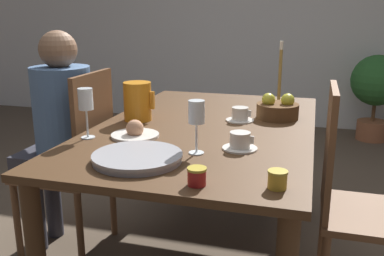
{
  "coord_description": "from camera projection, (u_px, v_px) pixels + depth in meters",
  "views": [
    {
      "loc": [
        0.49,
        -1.95,
        1.28
      ],
      "look_at": [
        0.0,
        -0.25,
        0.79
      ],
      "focal_mm": 40.0,
      "sensor_mm": 36.0,
      "label": 1
    }
  ],
  "objects": [
    {
      "name": "person_seated",
      "position": [
        59.0,
        124.0,
        2.24
      ],
      "size": [
        0.39,
        0.41,
        1.19
      ],
      "rotation": [
        0.0,
        0.0,
        1.57
      ],
      "color": "#33333D",
      "rests_on": "ground_plane"
    },
    {
      "name": "dining_table",
      "position": [
        206.0,
        144.0,
        2.1
      ],
      "size": [
        1.02,
        1.65,
        0.74
      ],
      "color": "#472D19",
      "rests_on": "ground_plane"
    },
    {
      "name": "chair_opposite",
      "position": [
        354.0,
        198.0,
        1.8
      ],
      "size": [
        0.42,
        0.42,
        0.98
      ],
      "rotation": [
        0.0,
        0.0,
        -1.57
      ],
      "color": "brown",
      "rests_on": "ground_plane"
    },
    {
      "name": "teacup_across",
      "position": [
        240.0,
        115.0,
        2.15
      ],
      "size": [
        0.14,
        0.14,
        0.07
      ],
      "color": "silver",
      "rests_on": "dining_table"
    },
    {
      "name": "jam_jar_amber",
      "position": [
        278.0,
        178.0,
        1.33
      ],
      "size": [
        0.06,
        0.06,
        0.06
      ],
      "color": "gold",
      "rests_on": "dining_table"
    },
    {
      "name": "candlestick_tall",
      "position": [
        280.0,
        78.0,
        2.57
      ],
      "size": [
        0.06,
        0.06,
        0.37
      ],
      "color": "olive",
      "rests_on": "dining_table"
    },
    {
      "name": "teacup_near_person",
      "position": [
        240.0,
        142.0,
        1.71
      ],
      "size": [
        0.14,
        0.14,
        0.07
      ],
      "color": "silver",
      "rests_on": "dining_table"
    },
    {
      "name": "chair_person_side",
      "position": [
        76.0,
        160.0,
        2.26
      ],
      "size": [
        0.42,
        0.42,
        0.98
      ],
      "rotation": [
        0.0,
        0.0,
        1.57
      ],
      "color": "brown",
      "rests_on": "ground_plane"
    },
    {
      "name": "wine_glass_juice",
      "position": [
        86.0,
        102.0,
        1.82
      ],
      "size": [
        0.06,
        0.06,
        0.22
      ],
      "color": "white",
      "rests_on": "dining_table"
    },
    {
      "name": "bread_plate",
      "position": [
        135.0,
        132.0,
        1.88
      ],
      "size": [
        0.21,
        0.21,
        0.08
      ],
      "color": "silver",
      "rests_on": "dining_table"
    },
    {
      "name": "wine_glass_water",
      "position": [
        196.0,
        114.0,
        1.62
      ],
      "size": [
        0.06,
        0.06,
        0.21
      ],
      "color": "white",
      "rests_on": "dining_table"
    },
    {
      "name": "serving_tray",
      "position": [
        137.0,
        157.0,
        1.57
      ],
      "size": [
        0.33,
        0.33,
        0.03
      ],
      "color": "#9E9EA3",
      "rests_on": "dining_table"
    },
    {
      "name": "jam_jar_red",
      "position": [
        197.0,
        175.0,
        1.35
      ],
      "size": [
        0.06,
        0.06,
        0.06
      ],
      "color": "#A81E1E",
      "rests_on": "dining_table"
    },
    {
      "name": "potted_plant",
      "position": [
        376.0,
        86.0,
        4.27
      ],
      "size": [
        0.51,
        0.51,
        0.87
      ],
      "color": "#A8603D",
      "rests_on": "ground_plane"
    },
    {
      "name": "wall_back",
      "position": [
        273.0,
        9.0,
        4.72
      ],
      "size": [
        10.0,
        0.06,
        2.6
      ],
      "color": "white",
      "rests_on": "ground_plane"
    },
    {
      "name": "red_pitcher",
      "position": [
        137.0,
        101.0,
        2.14
      ],
      "size": [
        0.16,
        0.14,
        0.19
      ],
      "color": "orange",
      "rests_on": "dining_table"
    },
    {
      "name": "fruit_bowl",
      "position": [
        277.0,
        109.0,
        2.19
      ],
      "size": [
        0.22,
        0.22,
        0.13
      ],
      "color": "brown",
      "rests_on": "dining_table"
    }
  ]
}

